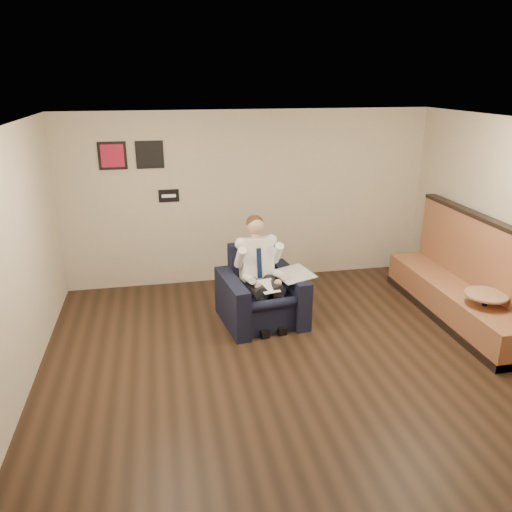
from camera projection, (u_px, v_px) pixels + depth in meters
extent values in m
plane|color=black|center=(297.00, 372.00, 5.86)|extent=(6.00, 6.00, 0.00)
cube|color=beige|center=(249.00, 198.00, 8.16)|extent=(6.00, 0.02, 2.80)
cube|color=beige|center=(460.00, 454.00, 2.62)|extent=(6.00, 0.02, 2.80)
cube|color=beige|center=(3.00, 281.00, 4.83)|extent=(0.02, 6.00, 2.80)
cube|color=white|center=(305.00, 127.00, 4.91)|extent=(6.00, 6.00, 0.02)
cube|color=black|center=(169.00, 196.00, 7.87)|extent=(0.32, 0.02, 0.20)
cube|color=#B61637|center=(112.00, 156.00, 7.50)|extent=(0.42, 0.03, 0.42)
cube|color=black|center=(150.00, 155.00, 7.60)|extent=(0.42, 0.03, 0.42)
cube|color=black|center=(262.00, 287.00, 6.92)|extent=(1.21, 1.21, 1.03)
cube|color=white|center=(268.00, 286.00, 6.66)|extent=(0.30, 0.38, 0.01)
cube|color=silver|center=(294.00, 274.00, 6.89)|extent=(0.55, 0.64, 0.01)
cube|color=black|center=(264.00, 309.00, 7.00)|extent=(0.58, 0.58, 0.39)
cube|color=green|center=(262.00, 297.00, 6.92)|extent=(0.42, 0.32, 0.01)
cylinder|color=white|center=(275.00, 291.00, 7.01)|extent=(0.09, 0.09, 0.08)
cube|color=black|center=(268.00, 292.00, 7.06)|extent=(0.13, 0.10, 0.01)
cube|color=brown|center=(459.00, 270.00, 6.95)|extent=(0.68, 2.86, 1.46)
cylinder|color=#A37958|center=(482.00, 317.00, 6.47)|extent=(0.62, 0.62, 0.66)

